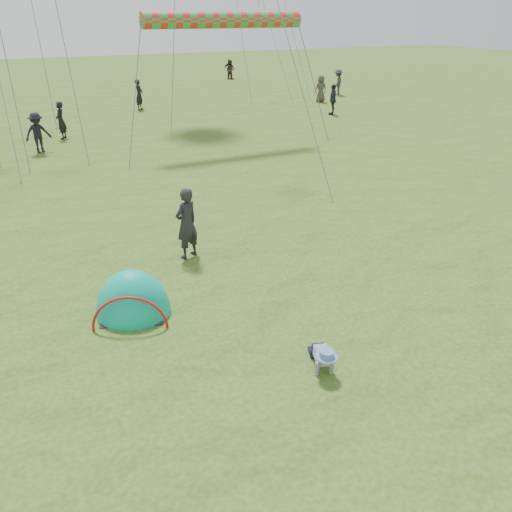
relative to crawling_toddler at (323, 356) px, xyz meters
name	(u,v)px	position (x,y,z in m)	size (l,w,h in m)	color
ground	(289,374)	(-0.55, 0.13, -0.26)	(140.00, 140.00, 0.00)	#2C5110
crawling_toddler	(323,356)	(0.00, 0.00, 0.00)	(0.47, 0.67, 0.52)	black
popup_tent	(134,314)	(-2.40, 3.07, -0.26)	(1.45, 1.20, 1.88)	#07A164
standing_adult	(187,224)	(-0.58, 5.03, 0.61)	(0.63, 0.42, 1.74)	black
crowd_person_2	(333,100)	(13.18, 19.21, 0.59)	(0.99, 0.41, 1.69)	#232936
crowd_person_3	(338,82)	(17.85, 25.46, 0.62)	(1.13, 0.65, 1.75)	#2D2D31
crowd_person_4	(321,89)	(15.07, 23.40, 0.58)	(0.82, 0.53, 1.67)	#40382F
crowd_person_6	(139,95)	(3.58, 25.70, 0.63)	(0.64, 0.42, 1.77)	black
crowd_person_7	(230,70)	(14.84, 37.76, 0.53)	(0.77, 0.60, 1.58)	#392825
crowd_person_8	(229,69)	(14.79, 37.92, 0.56)	(0.96, 0.40, 1.64)	black
crowd_person_9	(38,133)	(-2.85, 17.37, 0.57)	(1.07, 0.62, 1.66)	black
crowd_person_12	(61,120)	(-1.65, 19.64, 0.59)	(0.62, 0.40, 1.69)	black
rainbow_tube_kite	(225,20)	(4.84, 15.20, 4.82)	(0.64, 0.64, 6.87)	red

